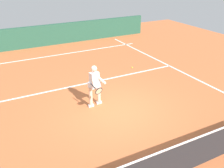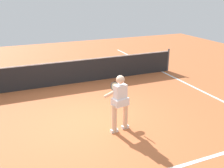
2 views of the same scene
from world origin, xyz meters
The scene contains 4 objects.
ground_plane centered at (0.00, 0.00, 0.00)m, with size 24.60×24.60×0.00m, color #C66638.
sideline_right_marking centered at (4.52, 0.00, 0.00)m, with size 0.10×16.92×0.01m, color white.
court_net centered at (0.00, 3.39, 0.49)m, with size 9.72×0.08×1.04m.
tennis_player centered at (0.51, -0.68, 0.85)m, with size 0.70×1.04×1.55m.
Camera 2 is at (-2.07, -6.26, 3.55)m, focal length 41.45 mm.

